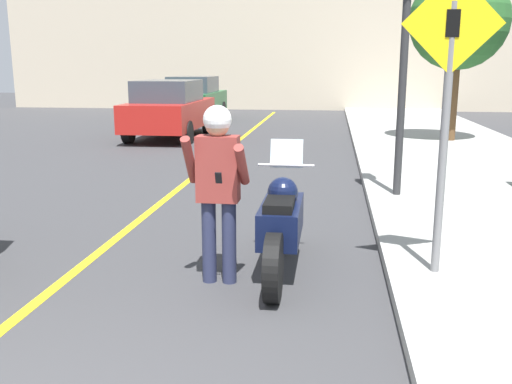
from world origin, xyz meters
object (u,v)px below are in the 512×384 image
at_px(motorcycle, 281,224).
at_px(parked_car_red, 170,109).
at_px(crossing_sign, 447,98).
at_px(street_tree, 459,21).
at_px(traffic_light, 406,18).
at_px(parked_car_green, 194,98).
at_px(person_biker, 218,176).

relative_size(motorcycle, parked_car_red, 0.53).
bearing_deg(crossing_sign, street_tree, 78.36).
distance_m(traffic_light, parked_car_red, 9.54).
xyz_separation_m(traffic_light, parked_car_red, (-5.75, 7.37, -1.92)).
xyz_separation_m(traffic_light, street_tree, (2.15, 6.97, 0.44)).
bearing_deg(parked_car_green, parked_car_red, -83.68).
distance_m(crossing_sign, street_tree, 10.71).
distance_m(street_tree, parked_car_red, 8.26).
height_order(crossing_sign, parked_car_red, crossing_sign).
relative_size(street_tree, parked_car_red, 1.04).
bearing_deg(traffic_light, parked_car_red, 127.97).
bearing_deg(parked_car_red, parked_car_green, 96.32).
bearing_deg(street_tree, traffic_light, -107.13).
height_order(crossing_sign, traffic_light, traffic_light).
relative_size(crossing_sign, street_tree, 0.64).
bearing_deg(street_tree, motorcycle, -109.72).
distance_m(person_biker, parked_car_red, 11.64).
bearing_deg(street_tree, parked_car_green, 144.74).
height_order(person_biker, traffic_light, traffic_light).
height_order(crossing_sign, parked_car_green, crossing_sign).
distance_m(traffic_light, parked_car_green, 14.60).
relative_size(person_biker, street_tree, 0.40).
distance_m(traffic_light, street_tree, 7.30).
relative_size(motorcycle, person_biker, 1.27).
bearing_deg(person_biker, street_tree, 68.24).
xyz_separation_m(street_tree, parked_car_green, (-8.52, 6.02, -2.37)).
height_order(street_tree, parked_car_green, street_tree).
bearing_deg(motorcycle, person_biker, -145.46).
bearing_deg(traffic_light, crossing_sign, -89.91).
height_order(person_biker, crossing_sign, crossing_sign).
distance_m(person_biker, traffic_light, 4.57).
bearing_deg(crossing_sign, parked_car_green, 111.22).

